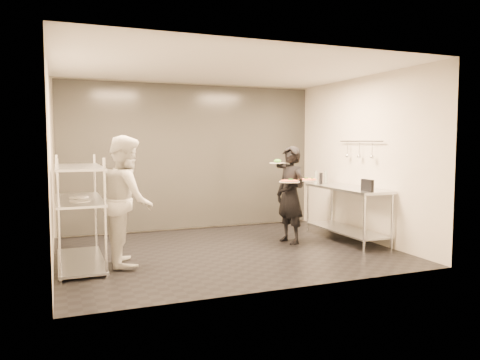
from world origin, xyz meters
name	(u,v)px	position (x,y,z in m)	size (l,w,h in m)	color
room_shell	(204,158)	(0.00, 1.18, 1.40)	(5.00, 4.00, 2.80)	black
pass_rack	(79,209)	(-2.15, 0.00, 0.77)	(0.60, 1.60, 1.50)	silver
prep_counter	(347,204)	(2.18, 0.00, 0.63)	(0.60, 1.80, 0.92)	silver
utensil_rail	(360,150)	(2.43, 0.00, 1.55)	(0.07, 1.20, 0.31)	silver
waiter	(290,195)	(1.20, 0.18, 0.81)	(0.59, 0.39, 1.61)	black
chef	(127,200)	(-1.54, -0.19, 0.89)	(0.87, 0.67, 1.78)	silver
pizza_plate_near	(289,181)	(1.07, -0.02, 1.06)	(0.33, 0.33, 0.05)	white
pizza_plate_far	(307,180)	(1.40, -0.02, 1.07)	(0.33, 0.33, 0.05)	white
salad_plate	(278,162)	(1.08, 0.45, 1.35)	(0.28, 0.28, 0.07)	white
pos_monitor	(367,185)	(2.06, -0.72, 1.02)	(0.05, 0.27, 0.19)	black
bottle_green	(316,177)	(2.05, 0.80, 1.04)	(0.07, 0.07, 0.23)	gray
bottle_clear	(326,177)	(2.26, 0.80, 1.03)	(0.07, 0.07, 0.23)	gray
bottle_dark	(321,178)	(2.09, 0.70, 1.02)	(0.06, 0.06, 0.20)	black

